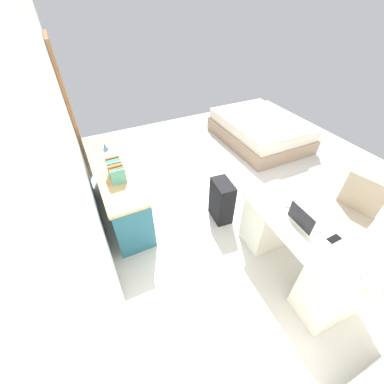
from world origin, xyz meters
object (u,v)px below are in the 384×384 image
Objects in this scene: desk at (299,249)px; credenza at (119,188)px; suitcase_black at (222,201)px; computer_mouse at (289,205)px; laptop at (304,220)px; figurine_small at (105,147)px; cell_phone_near_laptop at (334,239)px; bed at (260,130)px; desk_lamp at (367,252)px; office_chair at (346,218)px.

desk is 2.41m from credenza.
suitcase_black is 0.94m from computer_mouse.
figurine_small is at bearing 33.61° from laptop.
cell_phone_near_laptop reaches higher than desk.
bed is at bearing -31.35° from laptop.
bed is at bearing -30.23° from computer_mouse.
figurine_small reaches higher than computer_mouse.
laptop is at bearing -0.60° from desk_lamp.
suitcase_black is (-0.78, -1.20, -0.07)m from credenza.
laptop is 3.21× the size of computer_mouse.
bed is (2.64, -1.55, -0.14)m from desk.
desk is 1.13m from suitcase_black.
cell_phone_near_laptop is at bearing -154.53° from desk.
laptop reaches higher than desk.
credenza is 0.62m from figurine_small.
laptop is at bearing 22.49° from cell_phone_near_laptop.
laptop is at bearing -140.33° from credenza.
cell_phone_near_laptop is 0.41m from desk_lamp.
credenza is at bearing 39.06° from desk.
bed is 3.23m from cell_phone_near_laptop.
desk_lamp is at bearing 125.01° from office_chair.
figurine_small is at bearing 50.28° from suitcase_black.
desk is 2.41× the size of suitcase_black.
office_chair is 8.55× the size of figurine_small.
credenza reaches higher than cell_phone_near_laptop.
laptop is 0.61m from desk_lamp.
desk_lamp is (-0.83, 0.06, 0.24)m from computer_mouse.
credenza is 13.24× the size of cell_phone_near_laptop.
credenza is 1.44m from suitcase_black.
suitcase_black is at bearing 16.00° from laptop.
cell_phone_near_laptop reaches higher than suitcase_black.
laptop is 0.30m from cell_phone_near_laptop.
office_chair is 2.93m from credenza.
desk is 0.77× the size of bed.
computer_mouse is 0.29× the size of desk_lamp.
laptop is at bearing 170.98° from computer_mouse.
office_chair is 0.81m from cell_phone_near_laptop.
desk is at bearing 149.65° from bed.
credenza is at bearing 48.00° from computer_mouse.
desk_lamp reaches higher than figurine_small.
desk_lamp is at bearing 155.80° from cell_phone_near_laptop.
desk_lamp reaches higher than credenza.
computer_mouse is (0.26, -0.05, -0.03)m from laptop.
laptop reaches higher than bed.
laptop is at bearing -158.05° from suitcase_black.
suitcase_black is 4.49× the size of cell_phone_near_laptop.
office_chair is 6.91× the size of cell_phone_near_laptop.
credenza is 2.38m from laptop.
suitcase_black is at bearing 27.40° from computer_mouse.
figurine_small is at bearing 27.81° from desk_lamp.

